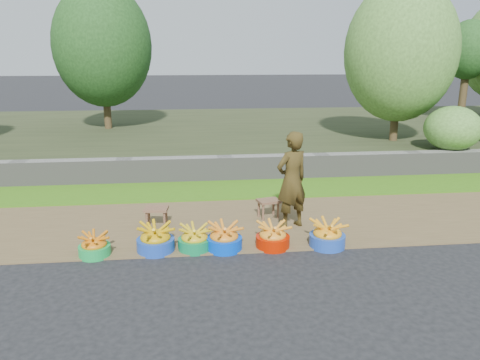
{
  "coord_description": "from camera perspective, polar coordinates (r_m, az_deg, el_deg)",
  "views": [
    {
      "loc": [
        -0.79,
        -6.16,
        2.77
      ],
      "look_at": [
        0.04,
        1.3,
        0.75
      ],
      "focal_mm": 35.0,
      "sensor_mm": 36.0,
      "label": 1
    }
  ],
  "objects": [
    {
      "name": "stool_right",
      "position": [
        8.11,
        3.49,
        -2.86
      ],
      "size": [
        0.43,
        0.36,
        0.33
      ],
      "rotation": [
        0.0,
        0.0,
        0.25
      ],
      "color": "brown",
      "rests_on": "dirt_shoulder"
    },
    {
      "name": "grass_verge",
      "position": [
        9.83,
        -1.46,
        -1.17
      ],
      "size": [
        80.0,
        1.5,
        0.04
      ],
      "primitive_type": "cube",
      "color": "#3C7414",
      "rests_on": "ground"
    },
    {
      "name": "earth_bank",
      "position": [
        15.39,
        -3.31,
        5.63
      ],
      "size": [
        80.0,
        10.0,
        0.5
      ],
      "primitive_type": "cube",
      "color": "#2E371D",
      "rests_on": "ground"
    },
    {
      "name": "vendor_woman",
      "position": [
        7.56,
        6.33,
        -0.02
      ],
      "size": [
        0.69,
        0.59,
        1.59
      ],
      "primitive_type": "imported",
      "rotation": [
        0.0,
        0.0,
        3.59
      ],
      "color": "black",
      "rests_on": "dirt_shoulder"
    },
    {
      "name": "basin_c",
      "position": [
        6.9,
        -5.57,
        -7.21
      ],
      "size": [
        0.49,
        0.49,
        0.36
      ],
      "color": "#0B7841",
      "rests_on": "ground"
    },
    {
      "name": "ground_plane",
      "position": [
        6.8,
        0.92,
        -8.98
      ],
      "size": [
        120.0,
        120.0,
        0.0
      ],
      "primitive_type": "plane",
      "color": "black",
      "rests_on": "ground"
    },
    {
      "name": "vegetation",
      "position": [
        14.83,
        14.38,
        14.28
      ],
      "size": [
        31.31,
        7.8,
        4.37
      ],
      "color": "#40321C",
      "rests_on": "earth_bank"
    },
    {
      "name": "stool_left",
      "position": [
        7.78,
        -10.17,
        -3.8
      ],
      "size": [
        0.41,
        0.33,
        0.33
      ],
      "rotation": [
        0.0,
        0.0,
        -0.11
      ],
      "color": "brown",
      "rests_on": "dirt_shoulder"
    },
    {
      "name": "basin_d",
      "position": [
        6.88,
        -1.94,
        -7.1
      ],
      "size": [
        0.52,
        0.52,
        0.39
      ],
      "color": "#003ED4",
      "rests_on": "ground"
    },
    {
      "name": "retaining_wall",
      "position": [
        10.59,
        -1.86,
        1.43
      ],
      "size": [
        80.0,
        0.35,
        0.55
      ],
      "primitive_type": "cube",
      "color": "slate",
      "rests_on": "ground"
    },
    {
      "name": "basin_a",
      "position": [
        6.98,
        -17.34,
        -7.7
      ],
      "size": [
        0.45,
        0.45,
        0.33
      ],
      "color": "green",
      "rests_on": "ground"
    },
    {
      "name": "basin_f",
      "position": [
        7.09,
        10.6,
        -6.66
      ],
      "size": [
        0.53,
        0.53,
        0.4
      ],
      "color": "#1C44A9",
      "rests_on": "ground"
    },
    {
      "name": "basin_e",
      "position": [
        6.96,
        4.01,
        -6.92
      ],
      "size": [
        0.5,
        0.5,
        0.37
      ],
      "color": "#AE1800",
      "rests_on": "ground"
    },
    {
      "name": "dirt_shoulder",
      "position": [
        7.95,
        -0.21,
        -5.26
      ],
      "size": [
        80.0,
        2.5,
        0.02
      ],
      "primitive_type": "cube",
      "color": "brown",
      "rests_on": "ground"
    },
    {
      "name": "basin_b",
      "position": [
        6.92,
        -10.26,
        -7.15
      ],
      "size": [
        0.55,
        0.55,
        0.41
      ],
      "color": "#1940AC",
      "rests_on": "ground"
    }
  ]
}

